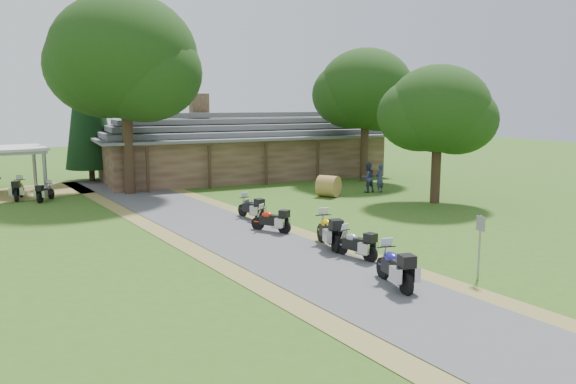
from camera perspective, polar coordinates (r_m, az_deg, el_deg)
name	(u,v)px	position (r m, az deg, el deg)	size (l,w,h in m)	color
ground	(329,275)	(18.74, 4.19, -8.40)	(120.00, 120.00, 0.00)	#355B19
driveway	(268,248)	(21.98, -2.09, -5.72)	(46.00, 46.00, 0.00)	#4D4D50
lodge	(243,144)	(42.35, -4.63, 4.85)	(21.40, 9.40, 4.90)	brown
motorcycle_row_a	(394,265)	(17.67, 10.75, -7.30)	(2.03, 0.66, 1.39)	navy
motorcycle_row_b	(355,243)	(20.56, 6.85, -5.12)	(1.75, 0.57, 1.20)	#95979C
motorcycle_row_c	(329,229)	(21.98, 4.14, -3.79)	(2.12, 0.69, 1.45)	#DCB102
motorcycle_row_d	(271,219)	(24.46, -1.76, -2.75)	(1.73, 0.57, 1.19)	red
motorcycle_row_e	(251,207)	(27.21, -3.80, -1.48)	(1.81, 0.59, 1.24)	black
motorcycle_carport_a	(18,188)	(36.12, -25.70, 0.36)	(1.95, 0.64, 1.34)	#F0DA00
motorcycle_carport_b	(45,191)	(34.96, -23.41, 0.08)	(1.66, 0.54, 1.14)	slate
person_a	(380,176)	(35.45, 9.31, 1.65)	(0.60, 0.43, 2.13)	navy
person_b	(368,175)	(35.40, 8.10, 1.72)	(0.62, 0.45, 2.19)	navy
hay_bale	(328,186)	(33.60, 4.14, 0.60)	(1.27, 1.27, 1.17)	olive
sign_post	(479,248)	(18.93, 18.86, -5.40)	(0.38, 0.06, 2.10)	gray
oak_lodge_left	(125,84)	(35.54, -16.20, 10.51)	(8.69, 8.69, 13.36)	black
oak_lodge_right	(365,107)	(40.08, 7.86, 8.57)	(6.56, 6.56, 10.52)	black
oak_driveway	(438,127)	(32.25, 14.97, 6.38)	(5.66, 5.66, 8.47)	black
cedar_near	(87,94)	(42.26, -19.70, 9.36)	(3.49, 3.49, 12.29)	black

